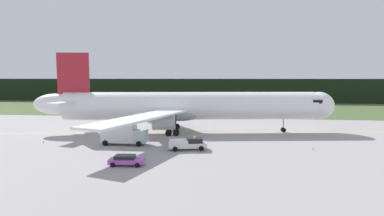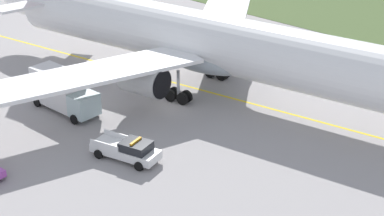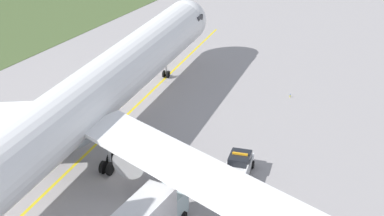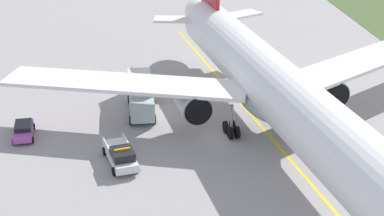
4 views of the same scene
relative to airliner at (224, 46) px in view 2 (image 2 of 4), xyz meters
name	(u,v)px [view 2 (image 2 of 4)]	position (x,y,z in m)	size (l,w,h in m)	color
ground	(168,107)	(-2.19, -5.41, -5.18)	(320.00, 320.00, 0.00)	#9C9797
taxiway_centerline_main	(228,97)	(0.60, 0.09, -5.17)	(78.15, 0.30, 0.01)	yellow
airliner	(224,46)	(0.00, 0.00, 0.00)	(58.94, 48.96, 15.59)	white
ops_pickup_truck	(128,149)	(2.23, -14.55, -4.27)	(5.97, 3.24, 1.94)	white
catering_truck	(63,91)	(-8.87, -12.31, -3.22)	(7.24, 2.71, 3.90)	silver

